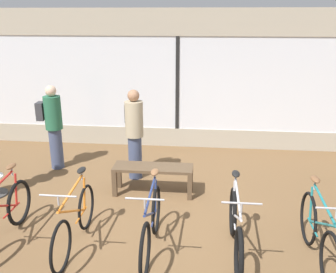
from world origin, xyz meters
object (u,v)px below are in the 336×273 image
(bicycle_right, at_px, (236,229))
(bicycle_far_right, at_px, (318,235))
(bicycle_far_left, at_px, (2,217))
(customer_near_rack, at_px, (134,131))
(bicycle_left, at_px, (75,221))
(bicycle_center, at_px, (151,225))
(customer_by_window, at_px, (53,124))
(display_bench, at_px, (153,171))

(bicycle_right, distance_m, bicycle_far_right, 1.03)
(bicycle_far_left, bearing_deg, customer_near_rack, 58.55)
(bicycle_left, distance_m, customer_near_rack, 2.45)
(bicycle_center, bearing_deg, customer_near_rack, 105.54)
(bicycle_far_left, relative_size, customer_by_window, 0.99)
(customer_near_rack, bearing_deg, bicycle_left, -99.42)
(bicycle_far_left, relative_size, bicycle_right, 0.97)
(bicycle_left, bearing_deg, display_bench, 63.72)
(bicycle_left, xyz_separation_m, bicycle_right, (2.17, 0.03, -0.00))
(bicycle_right, xyz_separation_m, customer_near_rack, (-1.77, 2.33, 0.56))
(customer_by_window, bearing_deg, bicycle_left, -63.43)
(bicycle_left, distance_m, bicycle_far_right, 3.19)
(bicycle_left, relative_size, bicycle_center, 0.97)
(display_bench, relative_size, customer_near_rack, 0.80)
(customer_near_rack, bearing_deg, bicycle_right, -52.68)
(customer_by_window, bearing_deg, bicycle_far_right, -31.05)
(bicycle_left, xyz_separation_m, display_bench, (0.84, 1.70, 0.04))
(display_bench, height_order, customer_by_window, customer_by_window)
(bicycle_right, relative_size, customer_near_rack, 1.01)
(display_bench, bearing_deg, customer_by_window, 155.94)
(bicycle_left, height_order, bicycle_right, bicycle_right)
(bicycle_left, height_order, bicycle_center, bicycle_center)
(bicycle_far_left, relative_size, bicycle_center, 0.99)
(bicycle_right, bearing_deg, customer_near_rack, 127.32)
(bicycle_far_right, bearing_deg, customer_near_rack, 139.26)
(bicycle_left, height_order, bicycle_far_right, bicycle_far_right)
(display_bench, bearing_deg, bicycle_far_left, -138.06)
(bicycle_far_left, height_order, bicycle_left, bicycle_far_left)
(display_bench, xyz_separation_m, customer_by_window, (-2.17, 0.97, 0.52))
(bicycle_far_left, xyz_separation_m, bicycle_left, (1.05, -0.00, 0.00))
(customer_by_window, bearing_deg, customer_near_rack, -10.24)
(bicycle_center, relative_size, display_bench, 1.23)
(customer_near_rack, bearing_deg, customer_by_window, 169.76)
(bicycle_right, height_order, customer_by_window, customer_by_window)
(bicycle_left, relative_size, display_bench, 1.20)
(bicycle_far_right, bearing_deg, bicycle_left, 178.97)
(bicycle_far_left, relative_size, customer_near_rack, 0.98)
(bicycle_center, bearing_deg, bicycle_right, 2.35)
(bicycle_right, bearing_deg, bicycle_far_right, -4.76)
(bicycle_right, xyz_separation_m, bicycle_far_right, (1.03, -0.09, 0.03))
(customer_near_rack, bearing_deg, bicycle_center, -74.46)
(bicycle_far_left, distance_m, bicycle_center, 2.10)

